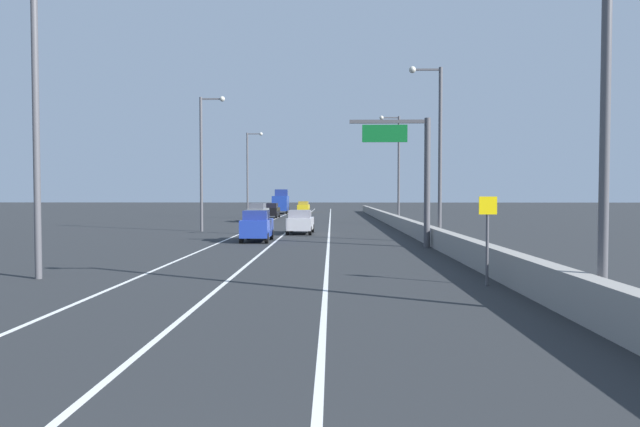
% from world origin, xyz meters
% --- Properties ---
extents(ground_plane, '(320.00, 320.00, 0.00)m').
position_xyz_m(ground_plane, '(0.00, 64.00, 0.00)').
color(ground_plane, '#26282B').
extents(lane_stripe_left, '(0.16, 130.00, 0.00)m').
position_xyz_m(lane_stripe_left, '(-5.50, 55.00, 0.00)').
color(lane_stripe_left, silver).
rests_on(lane_stripe_left, ground_plane).
extents(lane_stripe_center, '(0.16, 130.00, 0.00)m').
position_xyz_m(lane_stripe_center, '(-2.00, 55.00, 0.00)').
color(lane_stripe_center, silver).
rests_on(lane_stripe_center, ground_plane).
extents(lane_stripe_right, '(0.16, 130.00, 0.00)m').
position_xyz_m(lane_stripe_right, '(1.50, 55.00, 0.00)').
color(lane_stripe_right, silver).
rests_on(lane_stripe_right, ground_plane).
extents(jersey_barrier_right, '(0.60, 120.00, 1.10)m').
position_xyz_m(jersey_barrier_right, '(7.83, 40.00, 0.55)').
color(jersey_barrier_right, gray).
rests_on(jersey_barrier_right, ground_plane).
extents(overhead_sign_gantry, '(4.68, 0.36, 7.50)m').
position_xyz_m(overhead_sign_gantry, '(6.49, 29.08, 4.73)').
color(overhead_sign_gantry, '#47474C').
rests_on(overhead_sign_gantry, ground_plane).
extents(speed_advisory_sign, '(0.60, 0.11, 3.00)m').
position_xyz_m(speed_advisory_sign, '(6.93, 15.68, 1.76)').
color(speed_advisory_sign, '#4C4C51').
rests_on(speed_advisory_sign, ground_plane).
extents(lamp_post_right_near, '(2.14, 0.44, 11.28)m').
position_xyz_m(lamp_post_right_near, '(8.18, 10.85, 6.41)').
color(lamp_post_right_near, '#4C4C51').
rests_on(lamp_post_right_near, ground_plane).
extents(lamp_post_right_second, '(2.14, 0.44, 11.28)m').
position_xyz_m(lamp_post_right_second, '(8.42, 32.61, 6.41)').
color(lamp_post_right_second, '#4C4C51').
rests_on(lamp_post_right_second, ground_plane).
extents(lamp_post_right_third, '(2.14, 0.44, 11.28)m').
position_xyz_m(lamp_post_right_third, '(8.43, 54.37, 6.41)').
color(lamp_post_right_third, '#4C4C51').
rests_on(lamp_post_right_third, ground_plane).
extents(lamp_post_left_near, '(2.14, 0.44, 11.28)m').
position_xyz_m(lamp_post_left_near, '(-8.75, 16.85, 6.41)').
color(lamp_post_left_near, '#4C4C51').
rests_on(lamp_post_left_near, ground_plane).
extents(lamp_post_left_mid, '(2.14, 0.44, 11.28)m').
position_xyz_m(lamp_post_left_mid, '(-8.99, 42.96, 6.41)').
color(lamp_post_left_mid, '#4C4C51').
rests_on(lamp_post_left_mid, ground_plane).
extents(lamp_post_left_far, '(2.14, 0.44, 11.28)m').
position_xyz_m(lamp_post_left_far, '(-9.12, 69.08, 6.41)').
color(lamp_post_left_far, '#4C4C51').
rests_on(lamp_post_left_far, ground_plane).
extents(car_gray_0, '(2.02, 4.61, 2.14)m').
position_xyz_m(car_gray_0, '(-6.67, 59.57, 1.06)').
color(car_gray_0, slate).
rests_on(car_gray_0, ground_plane).
extents(car_silver_1, '(2.05, 4.11, 1.87)m').
position_xyz_m(car_silver_1, '(-0.76, 40.24, 0.93)').
color(car_silver_1, '#B7B7BC').
rests_on(car_silver_1, ground_plane).
extents(car_yellow_2, '(2.05, 4.76, 1.98)m').
position_xyz_m(car_yellow_2, '(-3.21, 92.89, 0.99)').
color(car_yellow_2, gold).
rests_on(car_yellow_2, ground_plane).
extents(car_blue_3, '(1.84, 4.02, 2.05)m').
position_xyz_m(car_blue_3, '(-3.21, 33.07, 1.02)').
color(car_blue_3, '#1E389E').
rests_on(car_blue_3, ground_plane).
extents(car_black_4, '(1.93, 4.12, 1.99)m').
position_xyz_m(car_black_4, '(-6.32, 70.16, 0.99)').
color(car_black_4, black).
rests_on(car_black_4, ground_plane).
extents(box_truck, '(2.67, 7.70, 4.01)m').
position_xyz_m(box_truck, '(-6.72, 87.88, 1.82)').
color(box_truck, navy).
rests_on(box_truck, ground_plane).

